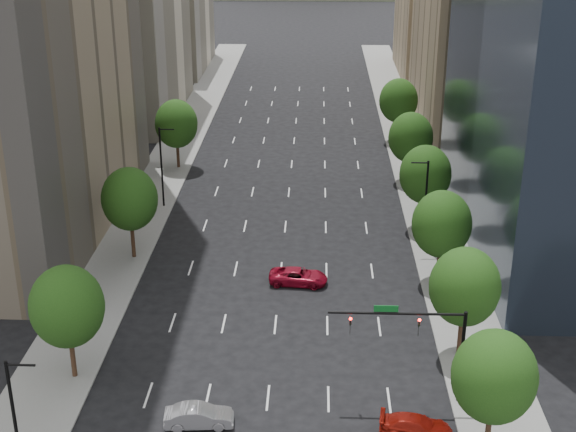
# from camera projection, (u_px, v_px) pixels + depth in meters

# --- Properties ---
(sidewalk_left) EXTENTS (6.00, 200.00, 0.15)m
(sidewalk_left) POSITION_uv_depth(u_px,v_px,m) (136.00, 224.00, 84.12)
(sidewalk_left) COLOR slate
(sidewalk_left) RESTS_ON ground
(sidewalk_right) EXTENTS (6.00, 200.00, 0.15)m
(sidewalk_right) POSITION_uv_depth(u_px,v_px,m) (436.00, 228.00, 83.06)
(sidewalk_right) COLOR slate
(sidewalk_right) RESTS_ON ground
(filler_left) EXTENTS (14.00, 26.00, 18.00)m
(filler_left) POSITION_uv_depth(u_px,v_px,m) (168.00, 20.00, 151.22)
(filler_left) COLOR beige
(filler_left) RESTS_ON ground
(parking_tan_right) EXTENTS (14.00, 30.00, 30.00)m
(parking_tan_right) POSITION_uv_depth(u_px,v_px,m) (474.00, 19.00, 113.97)
(parking_tan_right) COLOR #8C7759
(parking_tan_right) RESTS_ON ground
(filler_right) EXTENTS (14.00, 26.00, 16.00)m
(filler_right) POSITION_uv_depth(u_px,v_px,m) (439.00, 30.00, 147.12)
(filler_right) COLOR #8C7759
(filler_right) RESTS_ON ground
(tree_right_0) EXTENTS (5.20, 5.20, 8.39)m
(tree_right_0) POSITION_uv_depth(u_px,v_px,m) (494.00, 377.00, 48.76)
(tree_right_0) COLOR #382316
(tree_right_0) RESTS_ON ground
(tree_right_1) EXTENTS (5.20, 5.20, 8.75)m
(tree_right_1) POSITION_uv_depth(u_px,v_px,m) (465.00, 287.00, 58.78)
(tree_right_1) COLOR #382316
(tree_right_1) RESTS_ON ground
(tree_right_2) EXTENTS (5.20, 5.20, 8.61)m
(tree_right_2) POSITION_uv_depth(u_px,v_px,m) (442.00, 224.00, 69.92)
(tree_right_2) COLOR #382316
(tree_right_2) RESTS_ON ground
(tree_right_3) EXTENTS (5.20, 5.20, 8.89)m
(tree_right_3) POSITION_uv_depth(u_px,v_px,m) (425.00, 174.00, 80.89)
(tree_right_3) COLOR #382316
(tree_right_3) RESTS_ON ground
(tree_right_4) EXTENTS (5.20, 5.20, 8.46)m
(tree_right_4) POSITION_uv_depth(u_px,v_px,m) (411.00, 138.00, 93.98)
(tree_right_4) COLOR #382316
(tree_right_4) RESTS_ON ground
(tree_right_5) EXTENTS (5.20, 5.20, 8.75)m
(tree_right_5) POSITION_uv_depth(u_px,v_px,m) (399.00, 101.00, 108.65)
(tree_right_5) COLOR #382316
(tree_right_5) RESTS_ON ground
(tree_left_0) EXTENTS (5.20, 5.20, 8.75)m
(tree_left_0) POSITION_uv_depth(u_px,v_px,m) (67.00, 307.00, 56.05)
(tree_left_0) COLOR #382316
(tree_left_0) RESTS_ON ground
(tree_left_1) EXTENTS (5.20, 5.20, 8.97)m
(tree_left_1) POSITION_uv_depth(u_px,v_px,m) (130.00, 199.00, 74.43)
(tree_left_1) COLOR #382316
(tree_left_1) RESTS_ON ground
(tree_left_2) EXTENTS (5.20, 5.20, 8.68)m
(tree_left_2) POSITION_uv_depth(u_px,v_px,m) (176.00, 124.00, 98.55)
(tree_left_2) COLOR #382316
(tree_left_2) RESTS_ON ground
(streetlight_rn) EXTENTS (1.70, 0.20, 9.00)m
(streetlight_rn) POSITION_uv_depth(u_px,v_px,m) (425.00, 202.00, 76.69)
(streetlight_rn) COLOR black
(streetlight_rn) RESTS_ON ground
(streetlight_ls) EXTENTS (1.70, 0.20, 9.00)m
(streetlight_ls) POSITION_uv_depth(u_px,v_px,m) (17.00, 425.00, 45.29)
(streetlight_ls) COLOR black
(streetlight_ls) RESTS_ON ground
(streetlight_ln) EXTENTS (1.70, 0.20, 9.00)m
(streetlight_ln) POSITION_uv_depth(u_px,v_px,m) (162.00, 165.00, 86.85)
(streetlight_ln) COLOR black
(streetlight_ln) RESTS_ON ground
(traffic_signal) EXTENTS (9.12, 0.40, 7.38)m
(traffic_signal) POSITION_uv_depth(u_px,v_px,m) (426.00, 336.00, 53.57)
(traffic_signal) COLOR black
(traffic_signal) RESTS_ON ground
(car_red_near) EXTENTS (4.89, 2.51, 1.36)m
(car_red_near) POSITION_uv_depth(u_px,v_px,m) (416.00, 426.00, 51.90)
(car_red_near) COLOR maroon
(car_red_near) RESTS_ON ground
(car_silver) EXTENTS (4.63, 1.96, 1.49)m
(car_silver) POSITION_uv_depth(u_px,v_px,m) (199.00, 416.00, 52.76)
(car_silver) COLOR #99999E
(car_silver) RESTS_ON ground
(car_red_far) EXTENTS (5.33, 2.81, 1.43)m
(car_red_far) POSITION_uv_depth(u_px,v_px,m) (298.00, 276.00, 71.48)
(car_red_far) COLOR maroon
(car_red_far) RESTS_ON ground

